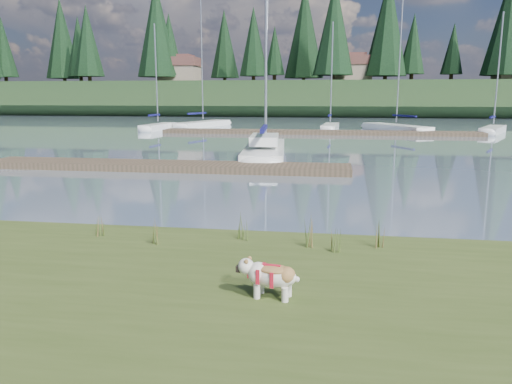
# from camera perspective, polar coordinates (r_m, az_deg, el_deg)

# --- Properties ---
(ground) EXTENTS (200.00, 200.00, 0.00)m
(ground) POSITION_cam_1_polar(r_m,az_deg,el_deg) (41.86, 4.33, 6.64)
(ground) COLOR #7B8DA2
(ground) RESTS_ON ground
(bank) EXTENTS (60.00, 9.00, 0.35)m
(bank) POSITION_cam_1_polar(r_m,az_deg,el_deg) (7.12, -19.39, -14.64)
(bank) COLOR #404F20
(bank) RESTS_ON ground
(ridge) EXTENTS (200.00, 20.00, 5.00)m
(ridge) POSITION_cam_1_polar(r_m,az_deg,el_deg) (84.68, 6.63, 10.50)
(ridge) COLOR #1D3218
(ridge) RESTS_ON ground
(bulldog) EXTENTS (0.91, 0.45, 0.54)m
(bulldog) POSITION_cam_1_polar(r_m,az_deg,el_deg) (7.16, 1.71, -9.41)
(bulldog) COLOR silver
(bulldog) RESTS_ON bank
(sailboat_main) EXTENTS (2.81, 9.98, 14.05)m
(sailboat_main) POSITION_cam_1_polar(r_m,az_deg,el_deg) (26.87, 1.10, 5.13)
(sailboat_main) COLOR white
(sailboat_main) RESTS_ON ground
(dock_near) EXTENTS (16.00, 2.00, 0.30)m
(dock_near) POSITION_cam_1_polar(r_m,az_deg,el_deg) (22.04, -10.42, 2.94)
(dock_near) COLOR #4C3D2C
(dock_near) RESTS_ON ground
(dock_far) EXTENTS (26.00, 2.20, 0.30)m
(dock_far) POSITION_cam_1_polar(r_m,az_deg,el_deg) (41.75, 7.09, 6.79)
(dock_far) COLOR #4C3D2C
(dock_far) RESTS_ON ground
(sailboat_bg_0) EXTENTS (1.77, 6.54, 9.55)m
(sailboat_bg_0) POSITION_cam_1_polar(r_m,az_deg,el_deg) (47.76, -10.85, 7.41)
(sailboat_bg_0) COLOR white
(sailboat_bg_0) RESTS_ON ground
(sailboat_bg_1) EXTENTS (4.48, 8.97, 13.14)m
(sailboat_bg_1) POSITION_cam_1_polar(r_m,az_deg,el_deg) (51.73, -5.59, 7.82)
(sailboat_bg_1) COLOR white
(sailboat_bg_1) RESTS_ON ground
(sailboat_bg_2) EXTENTS (1.69, 6.36, 9.63)m
(sailboat_bg_2) POSITION_cam_1_polar(r_m,az_deg,el_deg) (46.92, 8.52, 7.43)
(sailboat_bg_2) COLOR white
(sailboat_bg_2) RESTS_ON ground
(sailboat_bg_3) EXTENTS (6.03, 8.87, 13.32)m
(sailboat_bg_3) POSITION_cam_1_polar(r_m,az_deg,el_deg) (47.28, 15.13, 7.19)
(sailboat_bg_3) COLOR white
(sailboat_bg_3) RESTS_ON ground
(sailboat_bg_4) EXTENTS (3.93, 6.56, 9.92)m
(sailboat_bg_4) POSITION_cam_1_polar(r_m,az_deg,el_deg) (47.30, 25.55, 6.51)
(sailboat_bg_4) COLOR white
(sailboat_bg_4) RESTS_ON ground
(weed_0) EXTENTS (0.17, 0.14, 0.61)m
(weed_0) POSITION_cam_1_polar(r_m,az_deg,el_deg) (9.82, -11.46, -4.41)
(weed_0) COLOR #475B23
(weed_0) RESTS_ON bank
(weed_1) EXTENTS (0.17, 0.14, 0.56)m
(weed_1) POSITION_cam_1_polar(r_m,az_deg,el_deg) (9.93, -1.52, -4.15)
(weed_1) COLOR #475B23
(weed_1) RESTS_ON bank
(weed_2) EXTENTS (0.17, 0.14, 0.72)m
(weed_2) POSITION_cam_1_polar(r_m,az_deg,el_deg) (9.51, 6.18, -4.47)
(weed_2) COLOR #475B23
(weed_2) RESTS_ON bank
(weed_3) EXTENTS (0.17, 0.14, 0.50)m
(weed_3) POSITION_cam_1_polar(r_m,az_deg,el_deg) (10.69, -17.26, -3.69)
(weed_3) COLOR #475B23
(weed_3) RESTS_ON bank
(weed_4) EXTENTS (0.17, 0.14, 0.46)m
(weed_4) POSITION_cam_1_polar(r_m,az_deg,el_deg) (9.27, 9.23, -5.66)
(weed_4) COLOR #475B23
(weed_4) RESTS_ON bank
(weed_5) EXTENTS (0.17, 0.14, 0.67)m
(weed_5) POSITION_cam_1_polar(r_m,az_deg,el_deg) (9.71, 13.79, -4.54)
(weed_5) COLOR #475B23
(weed_5) RESTS_ON bank
(mud_lip) EXTENTS (60.00, 0.50, 0.14)m
(mud_lip) POSITION_cam_1_polar(r_m,az_deg,el_deg) (10.96, -8.56, -5.60)
(mud_lip) COLOR #33281C
(mud_lip) RESTS_ON ground
(conifer_1) EXTENTS (4.40, 4.40, 11.30)m
(conifer_1) POSITION_cam_1_polar(r_m,az_deg,el_deg) (93.57, -19.57, 15.39)
(conifer_1) COLOR #382619
(conifer_1) RESTS_ON ridge
(conifer_2) EXTENTS (6.60, 6.60, 16.05)m
(conifer_2) POSITION_cam_1_polar(r_m,az_deg,el_deg) (85.09, -11.28, 17.83)
(conifer_2) COLOR #382619
(conifer_2) RESTS_ON ridge
(conifer_3) EXTENTS (4.84, 4.84, 12.25)m
(conifer_3) POSITION_cam_1_polar(r_m,az_deg,el_deg) (85.08, -0.29, 16.81)
(conifer_3) COLOR #382619
(conifer_3) RESTS_ON ridge
(conifer_4) EXTENTS (6.16, 6.16, 15.10)m
(conifer_4) POSITION_cam_1_polar(r_m,az_deg,el_deg) (78.25, 8.92, 18.19)
(conifer_4) COLOR #382619
(conifer_4) RESTS_ON ridge
(conifer_5) EXTENTS (3.96, 3.96, 10.35)m
(conifer_5) POSITION_cam_1_polar(r_m,az_deg,el_deg) (82.83, 17.53, 15.84)
(conifer_5) COLOR #382619
(conifer_5) RESTS_ON ridge
(conifer_6) EXTENTS (7.04, 7.04, 17.00)m
(conifer_6) POSITION_cam_1_polar(r_m,az_deg,el_deg) (84.10, 27.07, 17.27)
(conifer_6) COLOR #382619
(conifer_6) RESTS_ON ridge
(house_0) EXTENTS (6.30, 5.30, 4.65)m
(house_0) POSITION_cam_1_polar(r_m,az_deg,el_deg) (85.51, -8.71, 13.68)
(house_0) COLOR gray
(house_0) RESTS_ON ridge
(house_1) EXTENTS (6.30, 5.30, 4.65)m
(house_1) POSITION_cam_1_polar(r_m,az_deg,el_deg) (82.77, 10.93, 13.70)
(house_1) COLOR gray
(house_1) RESTS_ON ridge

